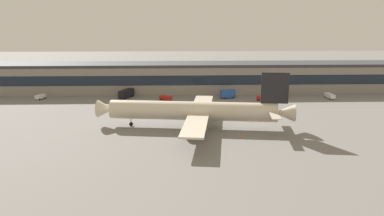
{
  "coord_description": "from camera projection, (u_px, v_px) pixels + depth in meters",
  "views": [
    {
      "loc": [
        -6.56,
        -105.61,
        30.41
      ],
      "look_at": [
        -2.4,
        4.05,
        5.0
      ],
      "focal_mm": 34.54,
      "sensor_mm": 36.0,
      "label": 1
    }
  ],
  "objects": [
    {
      "name": "ground_plane",
      "position": [
        201.0,
        127.0,
        109.92
      ],
      "size": [
        600.0,
        600.0,
        0.0
      ],
      "primitive_type": "plane",
      "color": "slate"
    },
    {
      "name": "follow_me_car",
      "position": [
        40.0,
        97.0,
        149.85
      ],
      "size": [
        3.45,
        4.79,
        1.85
      ],
      "color": "white",
      "rests_on": "ground_plane"
    },
    {
      "name": "pushback_tractor",
      "position": [
        166.0,
        98.0,
        148.2
      ],
      "size": [
        5.27,
        5.19,
        1.75
      ],
      "color": "red",
      "rests_on": "ground_plane"
    },
    {
      "name": "stair_truck",
      "position": [
        228.0,
        93.0,
        151.87
      ],
      "size": [
        6.45,
        4.19,
        3.55
      ],
      "color": "#2651A5",
      "rests_on": "ground_plane"
    },
    {
      "name": "traffic_cone_0",
      "position": [
        182.0,
        137.0,
        99.52
      ],
      "size": [
        0.46,
        0.46,
        0.57
      ],
      "primitive_type": "cone",
      "color": "#F2590C",
      "rests_on": "ground_plane"
    },
    {
      "name": "terminal_building",
      "position": [
        193.0,
        77.0,
        166.51
      ],
      "size": [
        188.21,
        19.03,
        12.84
      ],
      "color": "gray",
      "rests_on": "ground_plane"
    },
    {
      "name": "belt_loader",
      "position": [
        330.0,
        96.0,
        151.73
      ],
      "size": [
        2.24,
        6.45,
        1.95
      ],
      "color": "white",
      "rests_on": "ground_plane"
    },
    {
      "name": "airliner",
      "position": [
        196.0,
        111.0,
        108.66
      ],
      "size": [
        58.46,
        50.13,
        16.72
      ],
      "color": "beige",
      "rests_on": "ground_plane"
    },
    {
      "name": "baggage_tug",
      "position": [
        262.0,
        98.0,
        147.21
      ],
      "size": [
        4.03,
        3.88,
        1.85
      ],
      "color": "red",
      "rests_on": "ground_plane"
    },
    {
      "name": "traffic_cone_1",
      "position": [
        241.0,
        134.0,
        102.46
      ],
      "size": [
        0.53,
        0.53,
        0.66
      ],
      "primitive_type": "cone",
      "color": "#F2590C",
      "rests_on": "ground_plane"
    },
    {
      "name": "crew_van",
      "position": [
        284.0,
        94.0,
        154.63
      ],
      "size": [
        3.7,
        5.63,
        2.55
      ],
      "color": "#2651A5",
      "rests_on": "ground_plane"
    },
    {
      "name": "fuel_truck",
      "position": [
        126.0,
        93.0,
        153.03
      ],
      "size": [
        5.88,
        8.82,
        3.35
      ],
      "color": "black",
      "rests_on": "ground_plane"
    }
  ]
}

